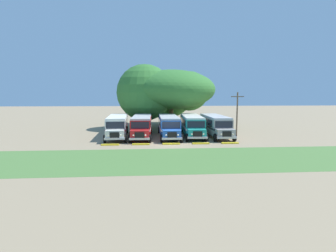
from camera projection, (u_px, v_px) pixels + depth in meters
name	position (u px, v px, depth m)	size (l,w,h in m)	color
ground_plane	(171.00, 143.00, 31.15)	(220.00, 220.00, 0.00)	#937F60
foreground_grass_strip	(178.00, 159.00, 23.47)	(80.00, 9.33, 0.01)	#4C7538
parked_bus_slot_0	(117.00, 125.00, 36.21)	(3.16, 10.90, 2.82)	silver
parked_bus_slot_1	(142.00, 125.00, 36.21)	(2.92, 10.87, 2.82)	red
parked_bus_slot_2	(169.00, 125.00, 36.36)	(2.75, 10.85, 2.82)	#23519E
parked_bus_slot_3	(192.00, 124.00, 37.07)	(3.09, 10.89, 2.82)	teal
parked_bus_slot_4	(215.00, 124.00, 37.07)	(2.75, 10.85, 2.82)	#9E9993
curb_wheelstop_0	(110.00, 145.00, 29.93)	(2.00, 0.36, 0.15)	yellow
curb_wheelstop_1	(141.00, 144.00, 30.19)	(2.00, 0.36, 0.15)	yellow
curb_wheelstop_2	(171.00, 144.00, 30.44)	(2.00, 0.36, 0.15)	yellow
curb_wheelstop_3	(201.00, 143.00, 30.70)	(2.00, 0.36, 0.15)	yellow
curb_wheelstop_4	(230.00, 143.00, 30.96)	(2.00, 0.36, 0.15)	yellow
broad_shade_tree	(167.00, 91.00, 47.18)	(17.04, 17.70, 10.87)	brown
utility_pole	(237.00, 113.00, 36.26)	(1.80, 0.20, 6.09)	brown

